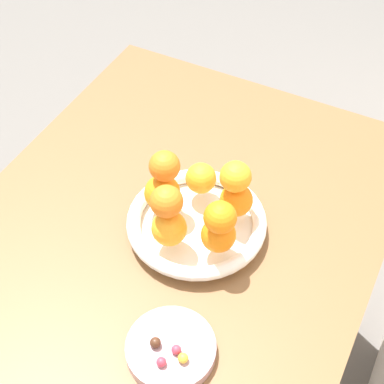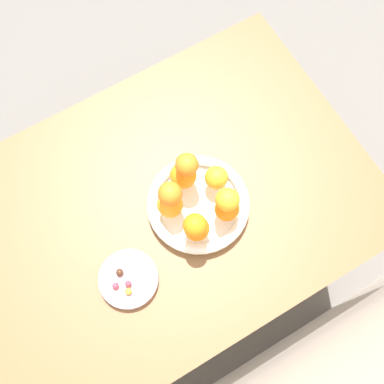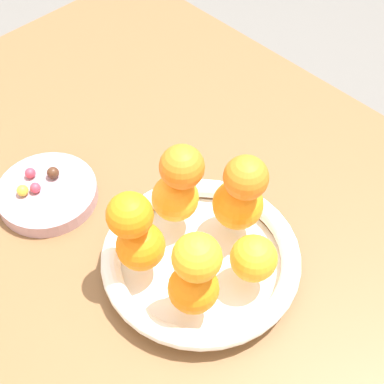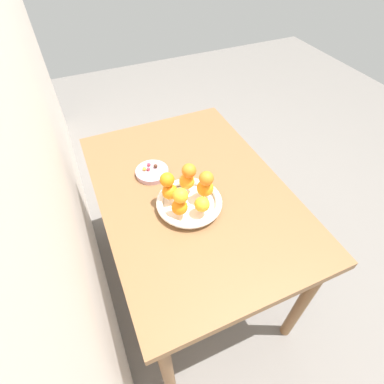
# 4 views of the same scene
# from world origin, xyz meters

# --- Properties ---
(dining_table) EXTENTS (1.10, 0.76, 0.74)m
(dining_table) POSITION_xyz_m (0.00, 0.00, 0.65)
(dining_table) COLOR brown
(dining_table) RESTS_ON ground_plane
(fruit_bowl) EXTENTS (0.26, 0.26, 0.04)m
(fruit_bowl) POSITION_xyz_m (-0.08, 0.05, 0.76)
(fruit_bowl) COLOR white
(fruit_bowl) RESTS_ON dining_table
(candy_dish) EXTENTS (0.14, 0.14, 0.02)m
(candy_dish) POSITION_xyz_m (0.16, 0.12, 0.75)
(candy_dish) COLOR #B28C99
(candy_dish) RESTS_ON dining_table
(orange_0) EXTENTS (0.06, 0.06, 0.06)m
(orange_0) POSITION_xyz_m (-0.15, 0.02, 0.81)
(orange_0) COLOR orange
(orange_0) RESTS_ON fruit_bowl
(orange_1) EXTENTS (0.07, 0.07, 0.07)m
(orange_1) POSITION_xyz_m (-0.08, -0.02, 0.81)
(orange_1) COLOR orange
(orange_1) RESTS_ON fruit_bowl
(orange_2) EXTENTS (0.06, 0.06, 0.06)m
(orange_2) POSITION_xyz_m (-0.02, 0.03, 0.81)
(orange_2) COLOR orange
(orange_2) RESTS_ON fruit_bowl
(orange_3) EXTENTS (0.06, 0.06, 0.06)m
(orange_3) POSITION_xyz_m (-0.04, 0.11, 0.81)
(orange_3) COLOR orange
(orange_3) RESTS_ON fruit_bowl
(orange_4) EXTENTS (0.06, 0.06, 0.06)m
(orange_4) POSITION_xyz_m (-0.13, 0.11, 0.81)
(orange_4) COLOR orange
(orange_4) RESTS_ON fruit_bowl
(orange_5) EXTENTS (0.06, 0.06, 0.06)m
(orange_5) POSITION_xyz_m (-0.13, 0.10, 0.87)
(orange_5) COLOR orange
(orange_5) RESTS_ON orange_4
(orange_6) EXTENTS (0.06, 0.06, 0.06)m
(orange_6) POSITION_xyz_m (-0.02, 0.02, 0.87)
(orange_6) COLOR orange
(orange_6) RESTS_ON orange_2
(orange_7) EXTENTS (0.06, 0.06, 0.06)m
(orange_7) POSITION_xyz_m (-0.09, -0.02, 0.88)
(orange_7) COLOR orange
(orange_7) RESTS_ON orange_1
(orange_8) EXTENTS (0.06, 0.06, 0.06)m
(orange_8) POSITION_xyz_m (-0.03, 0.12, 0.87)
(orange_8) COLOR orange
(orange_8) RESTS_ON orange_3
(candy_ball_0) EXTENTS (0.02, 0.02, 0.02)m
(candy_ball_0) POSITION_xyz_m (0.16, 0.14, 0.77)
(candy_ball_0) COLOR #C6384C
(candy_ball_0) RESTS_ON candy_dish
(candy_ball_1) EXTENTS (0.02, 0.02, 0.02)m
(candy_ball_1) POSITION_xyz_m (0.19, 0.13, 0.77)
(candy_ball_1) COLOR #C6384C
(candy_ball_1) RESTS_ON candy_dish
(candy_ball_2) EXTENTS (0.02, 0.02, 0.02)m
(candy_ball_2) POSITION_xyz_m (0.17, 0.10, 0.77)
(candy_ball_2) COLOR #472819
(candy_ball_2) RESTS_ON candy_dish
(candy_ball_3) EXTENTS (0.02, 0.02, 0.02)m
(candy_ball_3) POSITION_xyz_m (0.17, 0.15, 0.77)
(candy_ball_3) COLOR gold
(candy_ball_3) RESTS_ON candy_dish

